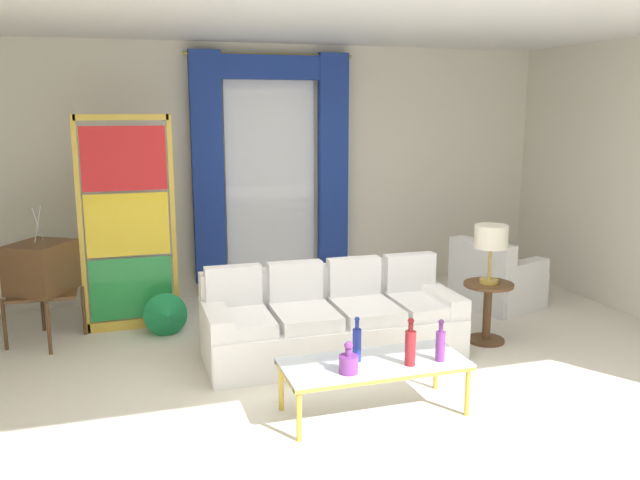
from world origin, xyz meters
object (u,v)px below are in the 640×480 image
(bottle_blue_decanter, at_px, (410,346))
(bottle_amber_squat, at_px, (357,343))
(couch_white_long, at_px, (330,322))
(armchair_white, at_px, (495,282))
(table_lamp_brass, at_px, (491,239))
(bottle_ruby_flask, at_px, (348,362))
(round_side_table, at_px, (487,307))
(vintage_tv, at_px, (41,270))
(stained_glass_divider, at_px, (128,229))
(bottle_crystal_tall, at_px, (440,344))
(peacock_figurine, at_px, (166,316))
(coffee_table, at_px, (374,366))

(bottle_blue_decanter, bearing_deg, bottle_amber_squat, 151.53)
(couch_white_long, bearing_deg, bottle_blue_decanter, -83.87)
(armchair_white, height_order, table_lamp_brass, table_lamp_brass)
(bottle_ruby_flask, height_order, round_side_table, bottle_ruby_flask)
(vintage_tv, relative_size, table_lamp_brass, 2.36)
(bottle_ruby_flask, bearing_deg, stained_glass_divider, 117.68)
(bottle_crystal_tall, height_order, peacock_figurine, bottle_crystal_tall)
(bottle_crystal_tall, height_order, vintage_tv, vintage_tv)
(coffee_table, xyz_separation_m, bottle_crystal_tall, (0.47, -0.14, 0.17))
(vintage_tv, height_order, table_lamp_brass, vintage_tv)
(armchair_white, bearing_deg, bottle_ruby_flask, -139.21)
(bottle_amber_squat, bearing_deg, round_side_table, 30.96)
(round_side_table, xyz_separation_m, table_lamp_brass, (0.00, 0.00, 0.67))
(peacock_figurine, bearing_deg, couch_white_long, -32.17)
(table_lamp_brass, bearing_deg, stained_glass_divider, 156.45)
(couch_white_long, distance_m, bottle_blue_decanter, 1.44)
(couch_white_long, bearing_deg, peacock_figurine, 147.83)
(couch_white_long, distance_m, bottle_amber_squat, 1.26)
(couch_white_long, bearing_deg, bottle_ruby_flask, -103.14)
(peacock_figurine, relative_size, round_side_table, 1.01)
(bottle_crystal_tall, xyz_separation_m, bottle_ruby_flask, (-0.73, -0.01, -0.05))
(couch_white_long, relative_size, bottle_crystal_tall, 7.25)
(bottle_blue_decanter, bearing_deg, table_lamp_brass, 41.35)
(coffee_table, relative_size, vintage_tv, 1.03)
(armchair_white, relative_size, round_side_table, 1.75)
(armchair_white, bearing_deg, vintage_tv, 176.61)
(bottle_blue_decanter, relative_size, bottle_amber_squat, 1.05)
(vintage_tv, distance_m, table_lamp_brass, 4.33)
(bottle_blue_decanter, distance_m, armchair_white, 3.10)
(bottle_ruby_flask, xyz_separation_m, armchair_white, (2.60, 2.25, -0.20))
(couch_white_long, xyz_separation_m, bottle_blue_decanter, (0.15, -1.41, 0.25))
(peacock_figurine, distance_m, table_lamp_brass, 3.27)
(vintage_tv, distance_m, stained_glass_divider, 0.90)
(stained_glass_divider, relative_size, table_lamp_brass, 3.86)
(bottle_ruby_flask, relative_size, armchair_white, 0.23)
(bottle_ruby_flask, bearing_deg, round_side_table, 33.34)
(couch_white_long, xyz_separation_m, peacock_figurine, (-1.42, 0.90, -0.09))
(bottle_amber_squat, bearing_deg, vintage_tv, 135.33)
(coffee_table, distance_m, bottle_amber_squat, 0.22)
(bottle_crystal_tall, distance_m, armchair_white, 2.93)
(bottle_amber_squat, relative_size, stained_glass_divider, 0.16)
(armchair_white, bearing_deg, stained_glass_divider, 173.77)
(armchair_white, height_order, stained_glass_divider, stained_glass_divider)
(bottle_ruby_flask, relative_size, peacock_figurine, 0.39)
(coffee_table, distance_m, peacock_figurine, 2.55)
(armchair_white, bearing_deg, bottle_crystal_tall, -129.96)
(bottle_crystal_tall, bearing_deg, round_side_table, 46.72)
(coffee_table, bearing_deg, stained_glass_divider, 123.23)
(couch_white_long, xyz_separation_m, table_lamp_brass, (1.56, -0.16, 0.72))
(bottle_ruby_flask, relative_size, round_side_table, 0.40)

